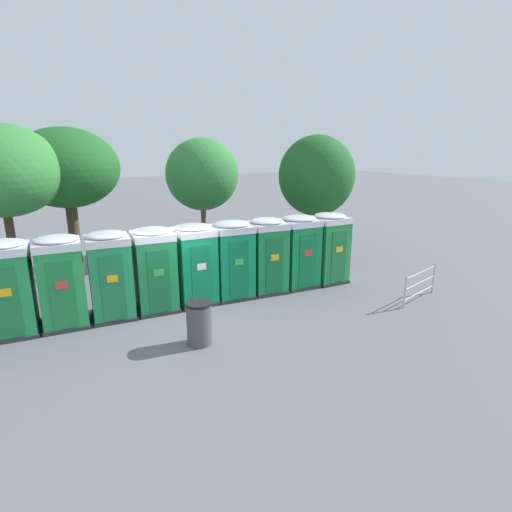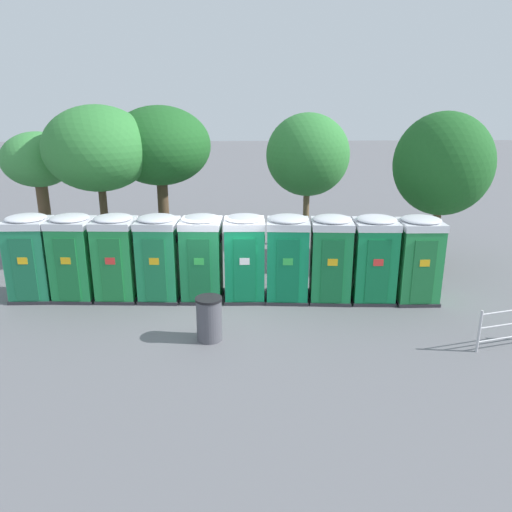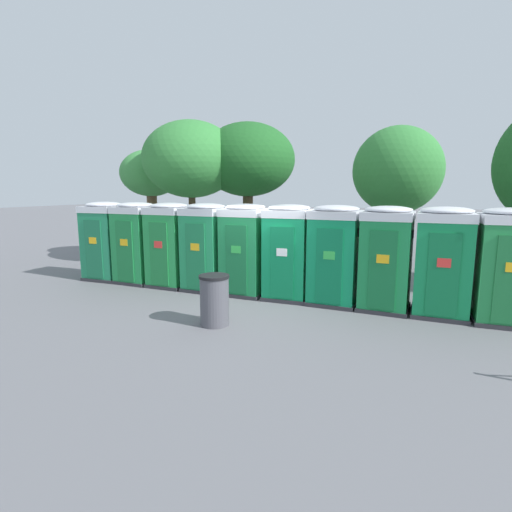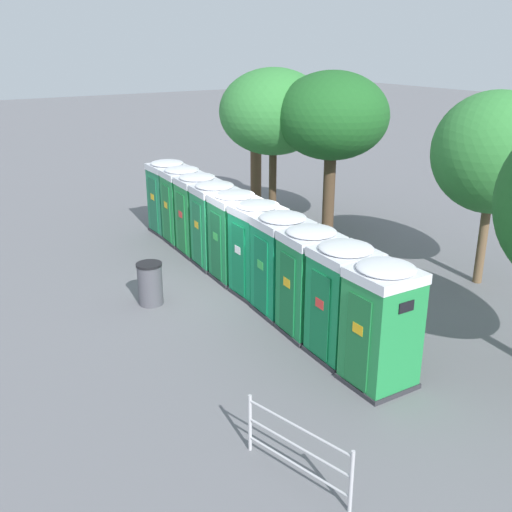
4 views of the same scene
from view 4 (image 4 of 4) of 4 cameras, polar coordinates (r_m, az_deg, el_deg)
name	(u,v)px [view 4 (image 4 of 4)]	position (r m, az deg, el deg)	size (l,w,h in m)	color
ground_plane	(230,289)	(16.33, -2.49, -3.18)	(120.00, 120.00, 0.00)	slate
portapotty_0	(169,197)	(21.02, -8.33, 5.62)	(1.24, 1.21, 2.54)	#2D2D33
portapotty_1	(183,205)	(19.89, -6.97, 4.87)	(1.27, 1.28, 2.54)	#2D2D33
portapotty_2	(198,214)	(18.78, -5.52, 4.01)	(1.25, 1.27, 2.54)	#2D2D33
portapotty_3	(215,224)	(17.68, -3.91, 3.04)	(1.26, 1.29, 2.54)	#2D2D33
portapotty_4	(235,236)	(16.61, -2.03, 1.95)	(1.26, 1.27, 2.54)	#2D2D33
portapotty_5	(258,249)	(15.57, 0.15, 0.72)	(1.21, 1.22, 2.54)	#2D2D33
portapotty_6	(282,263)	(14.54, 2.48, -0.72)	(1.32, 1.29, 2.54)	#2D2D33
portapotty_7	(310,281)	(13.55, 5.12, -2.37)	(1.28, 1.30, 2.54)	#2D2D33
portapotty_8	(343,301)	(12.62, 8.28, -4.25)	(1.30, 1.27, 2.54)	#2D2D33
portapotty_9	(381,325)	(11.74, 11.86, -6.43)	(1.21, 1.21, 2.54)	#2D2D33
street_tree_0	(256,119)	(23.50, -0.01, 12.95)	(2.56, 2.56, 4.61)	brown
street_tree_1	(494,153)	(16.95, 21.75, 9.10)	(3.23, 3.23, 5.23)	brown
street_tree_2	(332,117)	(20.02, 7.25, 13.03)	(3.69, 3.69, 5.51)	#4C3826
street_tree_3	(273,112)	(21.02, 1.66, 13.54)	(3.72, 3.72, 5.54)	#4C3826
trash_can	(150,284)	(15.48, -10.05, -2.60)	(0.66, 0.66, 1.11)	#4C4C54
event_barrier	(297,448)	(9.57, 3.94, -17.78)	(2.00, 0.55, 1.05)	#B7B7BC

